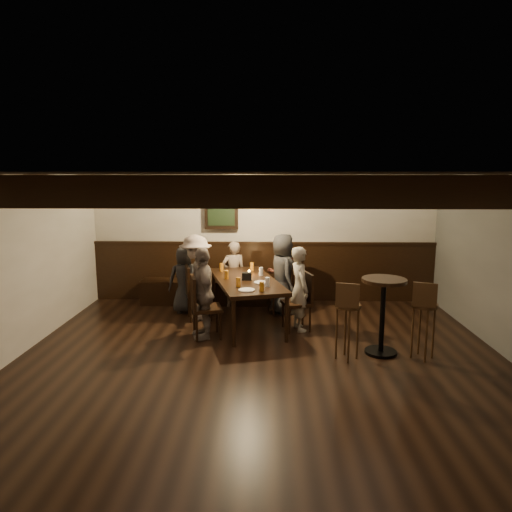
{
  "coord_description": "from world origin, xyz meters",
  "views": [
    {
      "loc": [
        0.08,
        -5.12,
        2.39
      ],
      "look_at": [
        -0.1,
        1.3,
        1.25
      ],
      "focal_mm": 32.0,
      "sensor_mm": 36.0,
      "label": 1
    }
  ],
  "objects_px": {
    "bar_stool_left": "(347,330)",
    "person_bench_left": "(185,280)",
    "chair_left_near": "(199,303)",
    "person_left_near": "(196,278)",
    "person_right_far": "(300,289)",
    "bar_stool_right": "(423,330)",
    "person_bench_right": "(283,273)",
    "person_left_far": "(203,293)",
    "high_top_table": "(383,305)",
    "person_bench_centre": "(234,274)",
    "chair_right_near": "(281,299)",
    "chair_right_far": "(297,312)",
    "person_right_near": "(283,274)",
    "chair_left_far": "(206,319)",
    "dining_table": "(246,283)"
  },
  "relations": [
    {
      "from": "bar_stool_left",
      "to": "person_bench_left",
      "type": "bearing_deg",
      "value": 155.48
    },
    {
      "from": "chair_left_near",
      "to": "person_left_near",
      "type": "height_order",
      "value": "person_left_near"
    },
    {
      "from": "person_right_far",
      "to": "bar_stool_right",
      "type": "height_order",
      "value": "person_right_far"
    },
    {
      "from": "person_bench_right",
      "to": "person_right_far",
      "type": "bearing_deg",
      "value": 83.66
    },
    {
      "from": "person_left_far",
      "to": "high_top_table",
      "type": "relative_size",
      "value": 1.3
    },
    {
      "from": "person_bench_centre",
      "to": "person_right_far",
      "type": "distance_m",
      "value": 1.68
    },
    {
      "from": "chair_right_near",
      "to": "chair_right_far",
      "type": "xyz_separation_m",
      "value": [
        0.24,
        -0.87,
        0.02
      ]
    },
    {
      "from": "person_bench_centre",
      "to": "person_right_near",
      "type": "bearing_deg",
      "value": 141.34
    },
    {
      "from": "chair_left_far",
      "to": "person_left_near",
      "type": "distance_m",
      "value": 1.0
    },
    {
      "from": "person_bench_left",
      "to": "person_right_near",
      "type": "bearing_deg",
      "value": 164.74
    },
    {
      "from": "person_left_far",
      "to": "bar_stool_right",
      "type": "distance_m",
      "value": 3.09
    },
    {
      "from": "person_right_far",
      "to": "bar_stool_left",
      "type": "height_order",
      "value": "person_right_far"
    },
    {
      "from": "dining_table",
      "to": "person_bench_left",
      "type": "xyz_separation_m",
      "value": [
        -1.11,
        0.63,
        -0.1
      ]
    },
    {
      "from": "person_left_near",
      "to": "person_bench_right",
      "type": "bearing_deg",
      "value": 105.26
    },
    {
      "from": "chair_right_far",
      "to": "bar_stool_left",
      "type": "relative_size",
      "value": 0.85
    },
    {
      "from": "dining_table",
      "to": "bar_stool_left",
      "type": "xyz_separation_m",
      "value": [
        1.39,
        -1.4,
        -0.29
      ]
    },
    {
      "from": "dining_table",
      "to": "bar_stool_left",
      "type": "relative_size",
      "value": 2.04
    },
    {
      "from": "chair_right_far",
      "to": "high_top_table",
      "type": "bearing_deg",
      "value": -146.77
    },
    {
      "from": "person_bench_left",
      "to": "chair_left_near",
      "type": "bearing_deg",
      "value": 111.89
    },
    {
      "from": "person_right_near",
      "to": "high_top_table",
      "type": "xyz_separation_m",
      "value": [
        1.28,
        -1.82,
        -0.01
      ]
    },
    {
      "from": "person_bench_centre",
      "to": "high_top_table",
      "type": "xyz_separation_m",
      "value": [
        2.17,
        -2.2,
        0.08
      ]
    },
    {
      "from": "person_bench_right",
      "to": "person_left_near",
      "type": "height_order",
      "value": "person_left_near"
    },
    {
      "from": "chair_left_near",
      "to": "chair_right_near",
      "type": "xyz_separation_m",
      "value": [
        1.39,
        0.38,
        -0.02
      ]
    },
    {
      "from": "person_bench_centre",
      "to": "bar_stool_left",
      "type": "distance_m",
      "value": 2.94
    },
    {
      "from": "chair_left_near",
      "to": "bar_stool_right",
      "type": "distance_m",
      "value": 3.57
    },
    {
      "from": "chair_left_near",
      "to": "high_top_table",
      "type": "height_order",
      "value": "high_top_table"
    },
    {
      "from": "dining_table",
      "to": "high_top_table",
      "type": "bearing_deg",
      "value": -47.62
    },
    {
      "from": "chair_left_near",
      "to": "high_top_table",
      "type": "xyz_separation_m",
      "value": [
        2.7,
        -1.43,
        0.41
      ]
    },
    {
      "from": "chair_right_far",
      "to": "bar_stool_left",
      "type": "height_order",
      "value": "bar_stool_left"
    },
    {
      "from": "person_right_far",
      "to": "bar_stool_right",
      "type": "distance_m",
      "value": 1.92
    },
    {
      "from": "chair_right_far",
      "to": "person_left_far",
      "type": "bearing_deg",
      "value": 90.0
    },
    {
      "from": "person_bench_right",
      "to": "bar_stool_left",
      "type": "bearing_deg",
      "value": 91.44
    },
    {
      "from": "person_left_near",
      "to": "person_left_far",
      "type": "xyz_separation_m",
      "value": [
        0.24,
        -0.87,
        -0.04
      ]
    },
    {
      "from": "dining_table",
      "to": "person_right_far",
      "type": "bearing_deg",
      "value": -30.96
    },
    {
      "from": "person_bench_left",
      "to": "person_left_near",
      "type": "relative_size",
      "value": 0.82
    },
    {
      "from": "person_bench_right",
      "to": "person_right_near",
      "type": "bearing_deg",
      "value": 71.57
    },
    {
      "from": "dining_table",
      "to": "bar_stool_left",
      "type": "bearing_deg",
      "value": -60.59
    },
    {
      "from": "person_left_far",
      "to": "bar_stool_right",
      "type": "relative_size",
      "value": 1.29
    },
    {
      "from": "dining_table",
      "to": "person_right_far",
      "type": "relative_size",
      "value": 1.64
    },
    {
      "from": "chair_left_near",
      "to": "person_bench_centre",
      "type": "distance_m",
      "value": 0.99
    },
    {
      "from": "person_bench_left",
      "to": "person_bench_centre",
      "type": "distance_m",
      "value": 0.91
    },
    {
      "from": "dining_table",
      "to": "bar_stool_left",
      "type": "height_order",
      "value": "bar_stool_left"
    },
    {
      "from": "high_top_table",
      "to": "person_bench_right",
      "type": "bearing_deg",
      "value": 118.74
    },
    {
      "from": "dining_table",
      "to": "chair_right_near",
      "type": "distance_m",
      "value": 0.95
    },
    {
      "from": "person_right_near",
      "to": "chair_left_far",
      "type": "bearing_deg",
      "value": 121.48
    },
    {
      "from": "chair_left_far",
      "to": "person_right_near",
      "type": "bearing_deg",
      "value": 121.48
    },
    {
      "from": "chair_left_far",
      "to": "person_right_far",
      "type": "distance_m",
      "value": 1.52
    },
    {
      "from": "bar_stool_right",
      "to": "person_bench_centre",
      "type": "bearing_deg",
      "value": 160.2
    },
    {
      "from": "chair_left_far",
      "to": "person_left_far",
      "type": "height_order",
      "value": "person_left_far"
    },
    {
      "from": "person_bench_left",
      "to": "person_left_far",
      "type": "height_order",
      "value": "person_left_far"
    }
  ]
}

